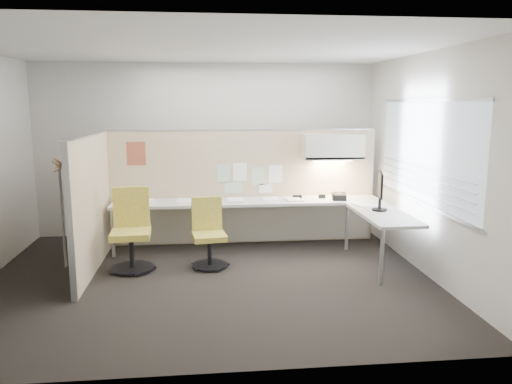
{
  "coord_description": "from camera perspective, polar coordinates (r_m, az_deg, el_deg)",
  "views": [
    {
      "loc": [
        -0.05,
        -5.99,
        2.17
      ],
      "look_at": [
        0.67,
        0.8,
        0.94
      ],
      "focal_mm": 35.0,
      "sensor_mm": 36.0,
      "label": 1
    }
  ],
  "objects": [
    {
      "name": "wall_right",
      "position": [
        6.66,
        18.91,
        3.0
      ],
      "size": [
        0.02,
        4.5,
        2.8
      ],
      "primitive_type": "cube",
      "color": "beige",
      "rests_on": "ground"
    },
    {
      "name": "paper_stack_1",
      "position": [
        7.42,
        -8.15,
        -1.02
      ],
      "size": [
        0.23,
        0.3,
        0.02
      ],
      "primitive_type": "cube",
      "rotation": [
        0.0,
        0.0,
        -0.01
      ],
      "color": "white",
      "rests_on": "desk"
    },
    {
      "name": "monitor",
      "position": [
        6.89,
        14.02,
        0.34
      ],
      "size": [
        0.2,
        0.48,
        0.51
      ],
      "rotation": [
        0.0,
        0.0,
        1.29
      ],
      "color": "black",
      "rests_on": "desk"
    },
    {
      "name": "tape_dispenser",
      "position": [
        7.67,
        7.54,
        -0.5
      ],
      "size": [
        0.1,
        0.06,
        0.06
      ],
      "primitive_type": "cube",
      "rotation": [
        0.0,
        0.0,
        -0.05
      ],
      "color": "black",
      "rests_on": "desk"
    },
    {
      "name": "overhead_bin",
      "position": [
        7.67,
        8.77,
        5.13
      ],
      "size": [
        0.9,
        0.36,
        0.38
      ],
      "primitive_type": "cube",
      "color": "beige",
      "rests_on": "partition_back"
    },
    {
      "name": "task_light_strip",
      "position": [
        7.69,
        8.72,
        3.57
      ],
      "size": [
        0.6,
        0.06,
        0.02
      ],
      "primitive_type": "cube",
      "color": "#FFEABF",
      "rests_on": "overhead_bin"
    },
    {
      "name": "poster",
      "position": [
        7.66,
        -13.54,
        4.29
      ],
      "size": [
        0.28,
        0.0,
        0.35
      ],
      "primitive_type": "cube",
      "color": "#DD461B",
      "rests_on": "partition_back"
    },
    {
      "name": "wall_back",
      "position": [
        8.28,
        -5.68,
        4.8
      ],
      "size": [
        5.5,
        0.02,
        2.8
      ],
      "primitive_type": "cube",
      "color": "beige",
      "rests_on": "ground"
    },
    {
      "name": "paper_stack_3",
      "position": [
        7.51,
        1.71,
        -0.82
      ],
      "size": [
        0.24,
        0.31,
        0.01
      ],
      "primitive_type": "cube",
      "rotation": [
        0.0,
        0.0,
        -0.03
      ],
      "color": "white",
      "rests_on": "desk"
    },
    {
      "name": "coat_hook",
      "position": [
        5.75,
        -21.42,
        1.92
      ],
      "size": [
        0.18,
        0.47,
        1.39
      ],
      "color": "silver",
      "rests_on": "partition_left"
    },
    {
      "name": "chair_right",
      "position": [
        6.71,
        -5.44,
        -4.93
      ],
      "size": [
        0.48,
        0.5,
        0.91
      ],
      "rotation": [
        0.0,
        0.0,
        0.14
      ],
      "color": "black",
      "rests_on": "floor"
    },
    {
      "name": "stapler",
      "position": [
        7.63,
        4.73,
        -0.54
      ],
      "size": [
        0.14,
        0.05,
        0.05
      ],
      "primitive_type": "cube",
      "rotation": [
        0.0,
        0.0,
        -0.08
      ],
      "color": "black",
      "rests_on": "desk"
    },
    {
      "name": "partition_back",
      "position": [
        7.73,
        -1.49,
        0.54
      ],
      "size": [
        4.1,
        0.06,
        1.75
      ],
      "primitive_type": "cube",
      "color": "#CDB48E",
      "rests_on": "floor"
    },
    {
      "name": "phone",
      "position": [
        7.57,
        9.43,
        -0.52
      ],
      "size": [
        0.23,
        0.22,
        0.12
      ],
      "rotation": [
        0.0,
        0.0,
        -0.12
      ],
      "color": "black",
      "rests_on": "desk"
    },
    {
      "name": "wall_front",
      "position": [
        3.82,
        -5.12,
        -1.47
      ],
      "size": [
        5.5,
        0.02,
        2.8
      ],
      "primitive_type": "cube",
      "color": "beige",
      "rests_on": "ground"
    },
    {
      "name": "chair_left",
      "position": [
        6.75,
        -14.07,
        -4.5
      ],
      "size": [
        0.56,
        0.56,
        1.06
      ],
      "rotation": [
        0.0,
        0.0,
        0.05
      ],
      "color": "black",
      "rests_on": "floor"
    },
    {
      "name": "paper_stack_5",
      "position": [
        7.23,
        12.2,
        -1.45
      ],
      "size": [
        0.32,
        0.36,
        0.02
      ],
      "primitive_type": "cube",
      "rotation": [
        0.0,
        0.0,
        0.35
      ],
      "color": "white",
      "rests_on": "desk"
    },
    {
      "name": "window_pane",
      "position": [
        6.64,
        18.78,
        4.29
      ],
      "size": [
        0.01,
        2.8,
        1.3
      ],
      "primitive_type": "cube",
      "color": "#9BA6B5",
      "rests_on": "wall_right"
    },
    {
      "name": "paper_stack_0",
      "position": [
        7.47,
        -12.35,
        -1.07
      ],
      "size": [
        0.29,
        0.35,
        0.02
      ],
      "primitive_type": "cube",
      "rotation": [
        0.0,
        0.0,
        0.23
      ],
      "color": "white",
      "rests_on": "desk"
    },
    {
      "name": "pinned_papers",
      "position": [
        7.68,
        -0.88,
        1.67
      ],
      "size": [
        1.01,
        0.0,
        0.47
      ],
      "color": "#8CBF8C",
      "rests_on": "partition_back"
    },
    {
      "name": "paper_stack_4",
      "position": [
        7.5,
        4.26,
        -0.83
      ],
      "size": [
        0.27,
        0.33,
        0.02
      ],
      "primitive_type": "cube",
      "rotation": [
        0.0,
        0.0,
        0.15
      ],
      "color": "white",
      "rests_on": "desk"
    },
    {
      "name": "floor",
      "position": [
        6.38,
        -5.29,
        -9.8
      ],
      "size": [
        5.5,
        4.5,
        0.01
      ],
      "primitive_type": "cube",
      "color": "black",
      "rests_on": "ground"
    },
    {
      "name": "paper_stack_2",
      "position": [
        7.35,
        -2.35,
        -0.97
      ],
      "size": [
        0.24,
        0.31,
        0.04
      ],
      "primitive_type": "cube",
      "rotation": [
        0.0,
        0.0,
        -0.03
      ],
      "color": "white",
      "rests_on": "desk"
    },
    {
      "name": "ceiling",
      "position": [
        6.03,
        -5.74,
        16.19
      ],
      "size": [
        5.5,
        4.5,
        0.01
      ],
      "primitive_type": "cube",
      "color": "white",
      "rests_on": "wall_back"
    },
    {
      "name": "partition_left",
      "position": [
        6.78,
        -18.26,
        -1.35
      ],
      "size": [
        0.06,
        2.2,
        1.75
      ],
      "primitive_type": "cube",
      "color": "#CDB48E",
      "rests_on": "floor"
    },
    {
      "name": "desk",
      "position": [
        7.36,
        1.77,
        -2.12
      ],
      "size": [
        4.0,
        2.07,
        0.73
      ],
      "color": "beige",
      "rests_on": "floor"
    }
  ]
}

